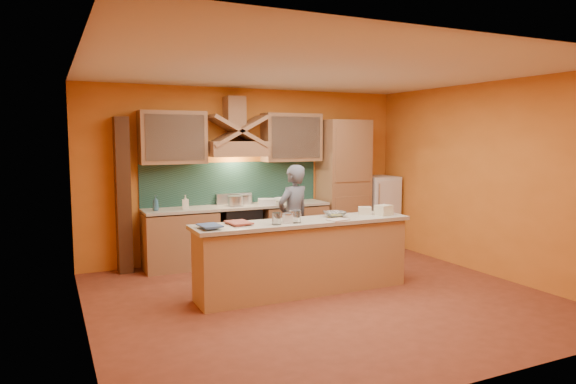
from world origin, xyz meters
name	(u,v)px	position (x,y,z in m)	size (l,w,h in m)	color
floor	(321,298)	(0.00, 0.00, 0.00)	(5.50, 5.00, 0.01)	brown
ceiling	(323,71)	(0.00, 0.00, 2.80)	(5.50, 5.00, 0.01)	white
wall_back	(249,174)	(0.00, 2.50, 1.40)	(5.50, 0.02, 2.80)	orange
wall_front	(476,214)	(0.00, -2.50, 1.40)	(5.50, 0.02, 2.80)	orange
wall_left	(81,198)	(-2.75, 0.00, 1.40)	(0.02, 5.00, 2.80)	orange
wall_right	(488,179)	(2.75, 0.00, 1.40)	(0.02, 5.00, 2.80)	orange
base_cabinet_left	(180,241)	(-1.25, 2.20, 0.43)	(1.10, 0.60, 0.86)	#9E6E48
base_cabinet_right	(292,231)	(0.65, 2.20, 0.43)	(1.10, 0.60, 0.86)	#9E6E48
counter_top	(239,207)	(-0.30, 2.20, 0.90)	(3.00, 0.62, 0.04)	#BDB3A0
stove	(239,234)	(-0.30, 2.20, 0.45)	(0.60, 0.58, 0.90)	black
backsplash	(232,183)	(-0.30, 2.48, 1.25)	(3.00, 0.03, 0.70)	#1C3D35
range_hood	(237,149)	(-0.30, 2.25, 1.82)	(0.92, 0.50, 0.24)	#9E6E48
hood_chimney	(234,112)	(-0.30, 2.35, 2.40)	(0.30, 0.30, 0.50)	#9E6E48
upper_cabinet_left	(173,138)	(-1.30, 2.33, 2.00)	(1.00, 0.35, 0.80)	#9E6E48
upper_cabinet_right	(292,137)	(0.70, 2.33, 2.00)	(1.00, 0.35, 0.80)	#9E6E48
pantry_column	(343,186)	(1.65, 2.20, 1.15)	(0.80, 0.60, 2.30)	#9E6E48
fridge	(378,212)	(2.40, 2.20, 0.65)	(0.58, 0.60, 1.30)	white
trim_column_left	(123,195)	(-2.05, 2.35, 1.15)	(0.20, 0.30, 2.30)	#472816
island_body	(304,259)	(-0.10, 0.30, 0.44)	(2.80, 0.55, 0.88)	tan
island_top	(304,222)	(-0.10, 0.30, 0.92)	(2.90, 0.62, 0.05)	#BDB3A0
person	(293,218)	(0.27, 1.36, 0.80)	(0.58, 0.38, 1.60)	slate
pot_large	(235,202)	(-0.37, 2.16, 0.98)	(0.24, 0.24, 0.16)	silver
pot_small	(246,201)	(-0.13, 2.33, 0.97)	(0.21, 0.21, 0.15)	silver
soap_bottle_a	(185,202)	(-1.16, 2.17, 1.03)	(0.09, 0.10, 0.21)	white
soap_bottle_b	(156,203)	(-1.62, 2.15, 1.03)	(0.09, 0.09, 0.23)	#2F6182
bowl_back	(281,200)	(0.50, 2.34, 0.95)	(0.22, 0.22, 0.07)	white
dish_rack	(267,202)	(0.14, 2.08, 0.97)	(0.27, 0.21, 0.10)	white
book_lower	(229,224)	(-1.08, 0.36, 0.96)	(0.26, 0.35, 0.03)	#AE4D3E
book_upper	(200,227)	(-1.48, 0.22, 0.98)	(0.23, 0.32, 0.02)	#3E588A
jar_large	(295,217)	(-0.27, 0.19, 1.02)	(0.15, 0.15, 0.15)	white
jar_small	(277,219)	(-0.54, 0.16, 1.02)	(0.12, 0.12, 0.15)	silver
kitchen_scale	(288,219)	(-0.37, 0.22, 1.00)	(0.13, 0.13, 0.10)	silver
mixing_bowl	(335,214)	(0.40, 0.37, 0.98)	(0.29, 0.29, 0.07)	white
cloth	(338,220)	(0.29, 0.11, 0.95)	(0.25, 0.19, 0.02)	#C7ADA4
grocery_bag_a	(384,210)	(1.10, 0.24, 1.01)	(0.21, 0.17, 0.14)	#EBE6C1
grocery_bag_b	(365,211)	(0.89, 0.39, 1.00)	(0.17, 0.13, 0.11)	beige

